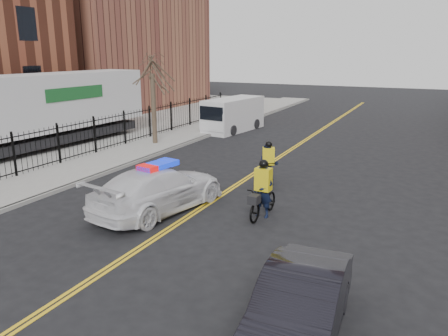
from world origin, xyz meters
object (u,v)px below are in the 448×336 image
Objects in this scene: dark_sedan at (299,308)px; cyclist_far at (268,168)px; cyclist_near at (263,197)px; police_cruiser at (159,189)px; cargo_van at (232,115)px; semi_trailer at (45,107)px.

cyclist_far is at bearing 109.95° from dark_sedan.
cyclist_near is at bearing -95.20° from cyclist_far.
police_cruiser is 8.03m from dark_sedan.
cyclist_far is at bearing -50.79° from cargo_van.
police_cruiser is 0.42× the size of semi_trailer.
cargo_van is at bearing 121.14° from cyclist_near.
cargo_van reaches higher than dark_sedan.
cargo_van reaches higher than police_cruiser.
semi_trailer is at bearing 152.21° from cyclist_far.
cyclist_near is at bearing 113.34° from dark_sedan.
semi_trailer is at bearing 165.18° from cyclist_near.
semi_trailer is at bearing -119.07° from cargo_van.
dark_sedan is 6.53m from cyclist_near.
cargo_van reaches higher than cyclist_near.
police_cruiser is at bearing -23.21° from semi_trailer.
cyclist_far reaches higher than dark_sedan.
police_cruiser reaches higher than dark_sedan.
cyclist_far is (2.37, 4.46, -0.05)m from police_cruiser.
cyclist_near reaches higher than dark_sedan.
cyclist_far reaches higher than police_cruiser.
cyclist_near is at bearing -53.91° from cargo_van.
cyclist_far is (13.83, -1.23, -1.64)m from semi_trailer.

